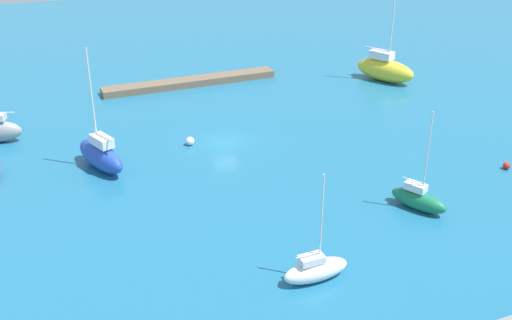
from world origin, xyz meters
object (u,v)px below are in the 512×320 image
Objects in this scene: sailboat_white_far_south at (316,269)px; mooring_buoy_white at (190,141)px; pier_dock at (190,82)px; sailboat_yellow_near_pier at (385,69)px; sailboat_blue_mid_basin at (101,155)px; mooring_buoy_red at (507,166)px; sailboat_green_along_channel at (418,199)px.

sailboat_white_far_south is 24.50m from mooring_buoy_white.
pier_dock is 18.53m from mooring_buoy_white.
sailboat_yellow_near_pier is 30.71m from mooring_buoy_white.
sailboat_blue_mid_basin is 9.31m from mooring_buoy_white.
mooring_buoy_red is at bearing 147.17° from mooring_buoy_white.
pier_dock is 24.48m from sailboat_blue_mid_basin.
sailboat_green_along_channel is 12.63× the size of mooring_buoy_red.
sailboat_green_along_channel reaches higher than mooring_buoy_white.
sailboat_yellow_near_pier reaches higher than sailboat_green_along_channel.
sailboat_blue_mid_basin is 1.32× the size of sailboat_green_along_channel.
mooring_buoy_white is at bearing 91.79° from sailboat_white_far_south.
sailboat_green_along_channel is at bearing 22.33° from sailboat_white_far_south.
sailboat_white_far_south is 25.38m from mooring_buoy_red.
sailboat_blue_mid_basin reaches higher than sailboat_green_along_channel.
sailboat_blue_mid_basin reaches higher than mooring_buoy_red.
sailboat_green_along_channel is at bearing 13.59° from mooring_buoy_red.
sailboat_yellow_near_pier reaches higher than sailboat_white_far_south.
sailboat_green_along_channel is 12.28m from mooring_buoy_red.
pier_dock is 2.79× the size of sailboat_white_far_south.
sailboat_yellow_near_pier is at bearing -98.32° from mooring_buoy_red.
sailboat_white_far_south is at bearing 84.27° from pier_dock.
sailboat_white_far_south is (-10.31, 22.49, -0.58)m from sailboat_blue_mid_basin.
sailboat_white_far_south is 11.78× the size of mooring_buoy_red.
sailboat_white_far_south is 9.20× the size of mooring_buoy_white.
mooring_buoy_red is (-19.80, 34.01, -0.08)m from pier_dock.
sailboat_green_along_channel is at bearing 102.05° from pier_dock.
sailboat_blue_mid_basin is at bearing -22.67° from mooring_buoy_red.
mooring_buoy_white is at bearing -97.41° from sailboat_blue_mid_basin.
sailboat_yellow_near_pier reaches higher than sailboat_blue_mid_basin.
sailboat_white_far_south is at bearing -66.72° from sailboat_yellow_near_pier.
sailboat_blue_mid_basin is 13.03× the size of mooring_buoy_white.
mooring_buoy_white is at bearing -32.83° from mooring_buoy_red.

